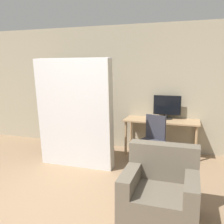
# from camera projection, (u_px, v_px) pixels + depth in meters

# --- Properties ---
(wall_back) EXTENTS (8.00, 0.06, 2.70)m
(wall_back) POSITION_uv_depth(u_px,v_px,m) (116.00, 88.00, 5.60)
(wall_back) COLOR tan
(wall_back) RESTS_ON ground
(desk) EXTENTS (1.50, 0.59, 0.74)m
(desk) POSITION_uv_depth(u_px,v_px,m) (161.00, 124.00, 5.10)
(desk) COLOR tan
(desk) RESTS_ON ground
(monitor) EXTENTS (0.56, 0.24, 0.49)m
(monitor) POSITION_uv_depth(u_px,v_px,m) (167.00, 107.00, 5.15)
(monitor) COLOR black
(monitor) RESTS_ON desk
(office_chair) EXTENTS (0.56, 0.56, 0.93)m
(office_chair) POSITION_uv_depth(u_px,v_px,m) (151.00, 146.00, 4.55)
(office_chair) COLOR #4C4C51
(office_chair) RESTS_ON ground
(bookshelf) EXTENTS (0.86, 0.32, 1.74)m
(bookshelf) POSITION_uv_depth(u_px,v_px,m) (64.00, 106.00, 5.91)
(bookshelf) COLOR #2D2319
(bookshelf) RESTS_ON ground
(mattress_near) EXTENTS (1.37, 0.36, 1.95)m
(mattress_near) POSITION_uv_depth(u_px,v_px,m) (75.00, 114.00, 4.42)
(mattress_near) COLOR silver
(mattress_near) RESTS_ON ground
(armchair) EXTENTS (0.85, 0.80, 0.85)m
(armchair) POSITION_uv_depth(u_px,v_px,m) (160.00, 193.00, 2.94)
(armchair) COLOR #665B4C
(armchair) RESTS_ON ground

